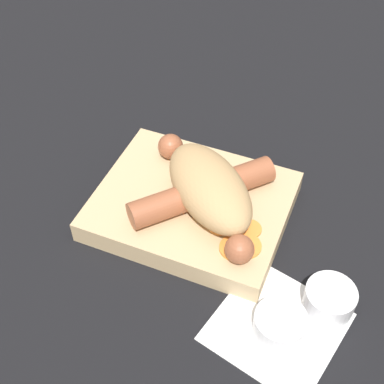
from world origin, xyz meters
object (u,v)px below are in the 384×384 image
sausage (202,193)px  condiment_cup_far (329,301)px  food_tray (192,206)px  condiment_cup_near (279,327)px  bread_roll (208,189)px

sausage → condiment_cup_far: sausage is taller
food_tray → condiment_cup_near: (-0.14, 0.12, 0.00)m
sausage → bread_roll: bearing=175.0°
food_tray → condiment_cup_near: 0.18m
sausage → condiment_cup_near: sausage is taller
condiment_cup_near → sausage: bearing=-41.4°
sausage → condiment_cup_near: size_ratio=3.09×
food_tray → sausage: bearing=169.2°
condiment_cup_far → bread_roll: bearing=-22.1°
food_tray → sausage: sausage is taller
bread_roll → sausage: (0.01, -0.00, -0.01)m
bread_roll → condiment_cup_near: bread_roll is taller
bread_roll → condiment_cup_near: 0.17m
food_tray → condiment_cup_near: size_ratio=4.23×
sausage → condiment_cup_far: bearing=158.6°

